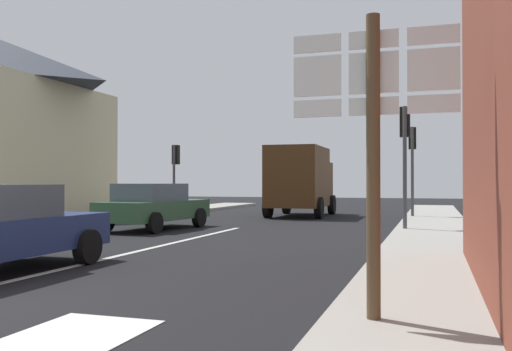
{
  "coord_description": "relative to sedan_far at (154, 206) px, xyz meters",
  "views": [
    {
      "loc": [
        6.13,
        -5.4,
        1.51
      ],
      "look_at": [
        0.92,
        11.11,
        1.72
      ],
      "focal_mm": 39.34,
      "sensor_mm": 36.0,
      "label": 1
    }
  ],
  "objects": [
    {
      "name": "traffic_light_near_right",
      "position": [
        7.73,
        1.26,
        2.03
      ],
      "size": [
        0.3,
        0.49,
        3.77
      ],
      "color": "#47474C",
      "rests_on": "ground"
    },
    {
      "name": "traffic_light_far_right",
      "position": [
        7.73,
        7.72,
        2.03
      ],
      "size": [
        0.3,
        0.49,
        3.77
      ],
      "color": "#47474C",
      "rests_on": "ground"
    },
    {
      "name": "lane_turn_arrow",
      "position": [
        5.16,
        -11.7,
        -0.75
      ],
      "size": [
        1.2,
        2.2,
        0.01
      ],
      "primitive_type": "cube",
      "color": "silver",
      "rests_on": "ground"
    },
    {
      "name": "route_sign_post",
      "position": [
        7.95,
        -10.36,
        1.24
      ],
      "size": [
        1.66,
        0.14,
        3.2
      ],
      "color": "brown",
      "rests_on": "ground"
    },
    {
      "name": "sedan_far",
      "position": [
        0.0,
        0.0,
        0.0
      ],
      "size": [
        2.28,
        4.35,
        1.47
      ],
      "color": "#2D5133",
      "rests_on": "ground"
    },
    {
      "name": "sidewalk_right",
      "position": [
        8.55,
        -2.7,
        -0.69
      ],
      "size": [
        2.24,
        44.0,
        0.14
      ],
      "primitive_type": "cube",
      "color": "gray",
      "rests_on": "ground"
    },
    {
      "name": "ground_plane",
      "position": [
        2.39,
        -0.7,
        -0.76
      ],
      "size": [
        80.0,
        80.0,
        0.0
      ],
      "primitive_type": "plane",
      "color": "black"
    },
    {
      "name": "lane_centre_stripe",
      "position": [
        2.39,
        -4.7,
        -0.75
      ],
      "size": [
        0.16,
        12.0,
        0.01
      ],
      "primitive_type": "cube",
      "color": "silver",
      "rests_on": "ground"
    },
    {
      "name": "delivery_truck",
      "position": [
        2.9,
        8.29,
        0.89
      ],
      "size": [
        2.55,
        5.03,
        3.05
      ],
      "color": "#4C2D14",
      "rests_on": "ground"
    },
    {
      "name": "traffic_light_far_left",
      "position": [
        -2.96,
        7.71,
        1.65
      ],
      "size": [
        0.3,
        0.49,
        3.25
      ],
      "color": "#47474C",
      "rests_on": "ground"
    }
  ]
}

